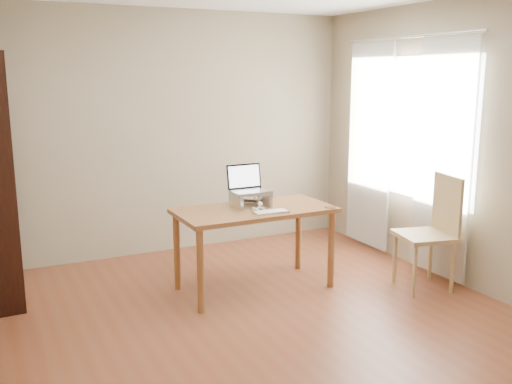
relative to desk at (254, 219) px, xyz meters
name	(u,v)px	position (x,y,z in m)	size (l,w,h in m)	color
room	(275,160)	(-0.21, -0.77, 0.65)	(4.04, 4.54, 2.64)	brown
curtains	(403,150)	(1.68, 0.02, 0.52)	(0.03, 1.90, 2.25)	silver
desk	(254,219)	(0.00, 0.00, 0.00)	(1.40, 0.71, 0.75)	brown
laptop_stand	(251,198)	(0.00, 0.08, 0.18)	(0.32, 0.25, 0.13)	silver
laptop	(248,185)	(0.00, 0.14, 0.29)	(0.34, 0.28, 0.24)	silver
keyboard	(271,212)	(0.05, -0.22, 0.11)	(0.31, 0.14, 0.02)	silver
coaster	(331,207)	(0.63, -0.27, 0.10)	(0.11, 0.11, 0.01)	#55301D
cat	(247,200)	(-0.02, 0.11, 0.16)	(0.23, 0.47, 0.14)	#474038
chair	(432,227)	(1.46, -0.68, -0.09)	(0.55, 0.55, 1.04)	tan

